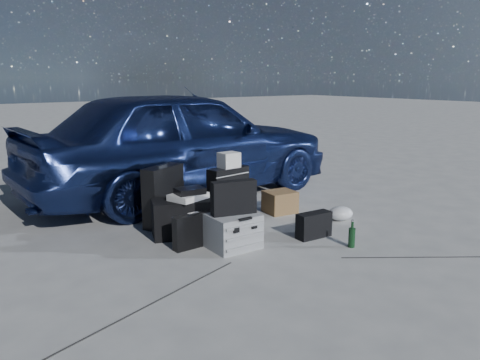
% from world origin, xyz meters
% --- Properties ---
extents(ground, '(60.00, 60.00, 0.00)m').
position_xyz_m(ground, '(0.00, 0.00, 0.00)').
color(ground, '#B2B1AC').
rests_on(ground, ground).
extents(car, '(4.56, 2.00, 1.53)m').
position_xyz_m(car, '(0.26, 2.28, 0.76)').
color(car, navy).
rests_on(car, ground).
extents(pelican_case, '(0.48, 0.40, 0.34)m').
position_xyz_m(pelican_case, '(-0.41, 0.08, 0.17)').
color(pelican_case, '#96999B').
rests_on(pelican_case, ground).
extents(laptop_bag, '(0.46, 0.22, 0.33)m').
position_xyz_m(laptop_bag, '(-0.40, 0.09, 0.51)').
color(laptop_bag, black).
rests_on(laptop_bag, pelican_case).
extents(briefcase, '(0.44, 0.12, 0.34)m').
position_xyz_m(briefcase, '(-0.72, 0.32, 0.17)').
color(briefcase, black).
rests_on(briefcase, ground).
extents(suitcase_left, '(0.56, 0.39, 0.68)m').
position_xyz_m(suitcase_left, '(-0.63, 1.13, 0.34)').
color(suitcase_left, black).
rests_on(suitcase_left, ground).
extents(suitcase_right, '(0.53, 0.25, 0.61)m').
position_xyz_m(suitcase_right, '(0.12, 0.94, 0.31)').
color(suitcase_right, black).
rests_on(suitcase_right, ground).
extents(white_carton, '(0.23, 0.19, 0.18)m').
position_xyz_m(white_carton, '(0.13, 0.94, 0.70)').
color(white_carton, silver).
rests_on(white_carton, suitcase_right).
extents(duffel_bag, '(0.86, 0.59, 0.40)m').
position_xyz_m(duffel_bag, '(-0.56, 0.66, 0.20)').
color(duffel_bag, black).
rests_on(duffel_bag, ground).
extents(flat_box_white, '(0.43, 0.37, 0.06)m').
position_xyz_m(flat_box_white, '(-0.58, 0.66, 0.43)').
color(flat_box_white, silver).
rests_on(flat_box_white, duffel_bag).
extents(flat_box_black, '(0.31, 0.24, 0.06)m').
position_xyz_m(flat_box_black, '(-0.57, 0.64, 0.49)').
color(flat_box_black, black).
rests_on(flat_box_black, flat_box_white).
extents(cardboard_box, '(0.40, 0.36, 0.27)m').
position_xyz_m(cardboard_box, '(0.78, 0.75, 0.13)').
color(cardboard_box, brown).
rests_on(cardboard_box, ground).
extents(plastic_bag, '(0.35, 0.32, 0.16)m').
position_xyz_m(plastic_bag, '(1.14, 0.08, 0.08)').
color(plastic_bag, silver).
rests_on(plastic_bag, ground).
extents(messenger_bag, '(0.39, 0.17, 0.27)m').
position_xyz_m(messenger_bag, '(0.45, -0.17, 0.14)').
color(messenger_bag, black).
rests_on(messenger_bag, ground).
extents(green_bottle, '(0.08, 0.08, 0.27)m').
position_xyz_m(green_bottle, '(0.55, -0.60, 0.13)').
color(green_bottle, '#103317').
rests_on(green_bottle, ground).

